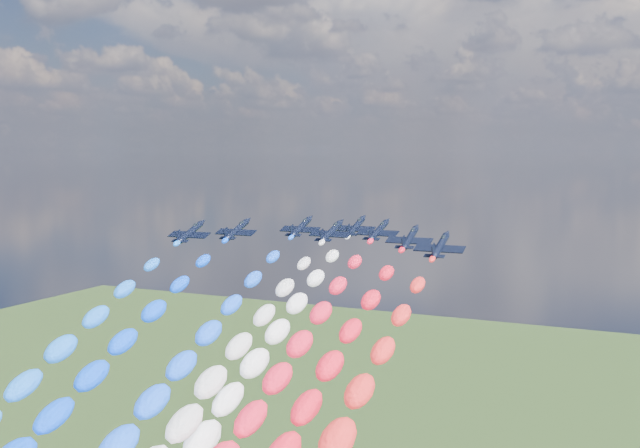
% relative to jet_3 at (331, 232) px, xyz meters
% --- Properties ---
extents(jet_0, '(9.65, 12.98, 6.96)m').
position_rel_jet_3_xyz_m(jet_0, '(-27.22, -14.26, 0.00)').
color(jet_0, black).
extents(jet_1, '(9.53, 12.89, 6.96)m').
position_rel_jet_3_xyz_m(jet_1, '(-20.69, -5.55, 0.00)').
color(jet_1, black).
extents(jet_2, '(9.57, 12.92, 6.96)m').
position_rel_jet_3_xyz_m(jet_2, '(-10.43, 6.10, 0.00)').
color(jet_2, black).
extents(trail_2, '(6.38, 119.01, 60.21)m').
position_rel_jet_3_xyz_m(trail_2, '(-10.43, -55.24, -28.76)').
color(trail_2, '#1554FC').
extents(jet_3, '(9.98, 13.21, 6.96)m').
position_rel_jet_3_xyz_m(jet_3, '(0.00, 0.00, 0.00)').
color(jet_3, black).
extents(jet_4, '(9.42, 12.81, 6.96)m').
position_rel_jet_3_xyz_m(jet_4, '(0.62, 12.81, 0.00)').
color(jet_4, black).
extents(trail_4, '(6.38, 119.01, 60.21)m').
position_rel_jet_3_xyz_m(trail_4, '(0.62, -48.53, -28.76)').
color(trail_4, white).
extents(jet_5, '(10.11, 13.31, 6.96)m').
position_rel_jet_3_xyz_m(jet_5, '(8.66, 6.29, 0.00)').
color(jet_5, black).
extents(jet_6, '(9.84, 13.11, 6.96)m').
position_rel_jet_3_xyz_m(jet_6, '(19.56, -4.69, 0.00)').
color(jet_6, black).
extents(jet_7, '(9.54, 12.90, 6.96)m').
position_rel_jet_3_xyz_m(jet_7, '(28.77, -14.69, 0.00)').
color(jet_7, black).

